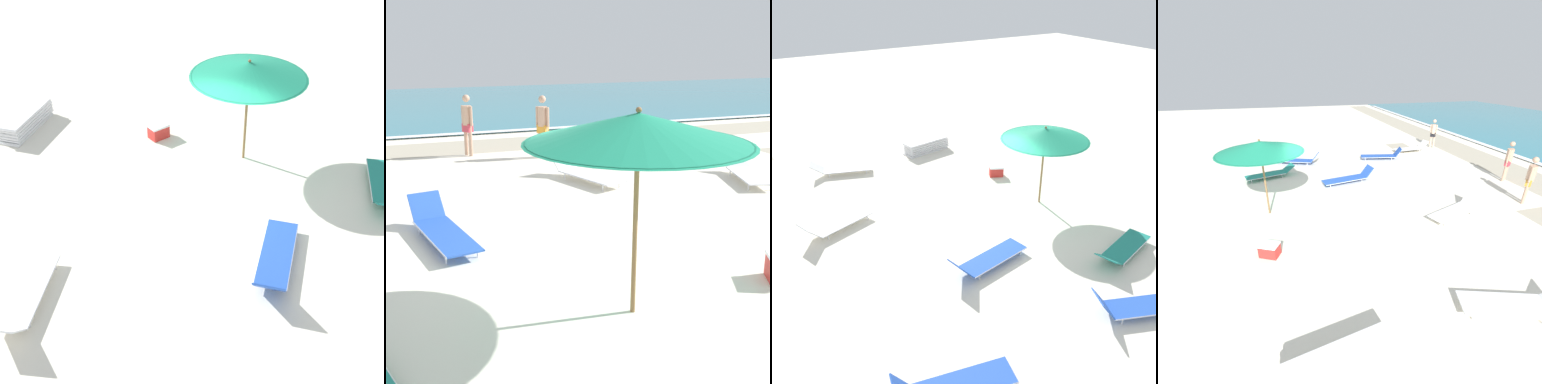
# 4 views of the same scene
# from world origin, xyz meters

# --- Properties ---
(ground_plane) EXTENTS (60.00, 60.00, 0.16)m
(ground_plane) POSITION_xyz_m (0.00, 0.01, -0.08)
(ground_plane) COLOR silver
(beach_umbrella) EXTENTS (2.68, 2.68, 2.57)m
(beach_umbrella) POSITION_xyz_m (-0.13, -2.03, 2.32)
(beach_umbrella) COLOR olive
(beach_umbrella) RESTS_ON ground_plane
(lounger_stack) EXTENTS (0.91, 1.96, 0.49)m
(lounger_stack) POSITION_xyz_m (5.63, -0.85, 0.25)
(lounger_stack) COLOR white
(lounger_stack) RESTS_ON ground_plane
(sun_lounger_near_water_left) EXTENTS (1.25, 2.23, 0.50)m
(sun_lounger_near_water_left) POSITION_xyz_m (5.29, 2.81, 0.21)
(sun_lounger_near_water_left) COLOR white
(sun_lounger_near_water_left) RESTS_ON ground_plane
(sun_lounger_near_water_right) EXTENTS (1.01, 2.34, 0.60)m
(sun_lounger_near_water_right) POSITION_xyz_m (-2.07, 1.28, 0.21)
(sun_lounger_near_water_right) COLOR blue
(sun_lounger_near_water_right) RESTS_ON ground_plane
(sun_lounger_mid_beach_solo) EXTENTS (1.16, 2.26, 0.48)m
(sun_lounger_mid_beach_solo) POSITION_xyz_m (-3.51, -2.04, 0.21)
(sun_lounger_mid_beach_solo) COLOR #1E8475
(sun_lounger_mid_beach_solo) RESTS_ON ground_plane
(sun_lounger_mid_beach_pair_a) EXTENTS (1.35, 2.21, 0.62)m
(sun_lounger_mid_beach_pair_a) POSITION_xyz_m (-5.15, -0.60, 0.22)
(sun_lounger_mid_beach_pair_a) COLOR blue
(sun_lounger_mid_beach_pair_a) RESTS_ON ground_plane
(sun_lounger_mid_beach_pair_b) EXTENTS (1.28, 2.23, 0.58)m
(sun_lounger_mid_beach_pair_b) POSITION_xyz_m (1.61, 4.08, 0.22)
(sun_lounger_mid_beach_pair_b) COLOR white
(sun_lounger_mid_beach_pair_b) RESTS_ON ground_plane
(cooler_box) EXTENTS (0.54, 0.60, 0.37)m
(cooler_box) POSITION_xyz_m (2.21, -1.97, 0.19)
(cooler_box) COLOR red
(cooler_box) RESTS_ON ground_plane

